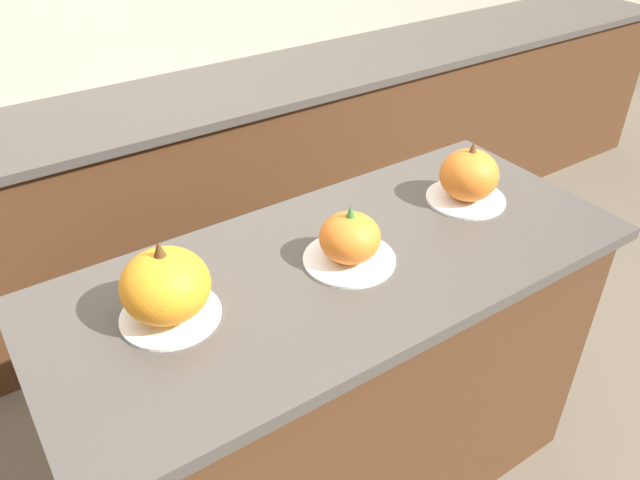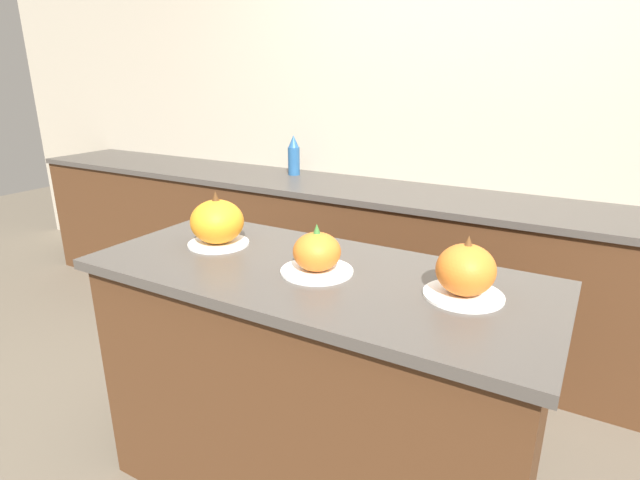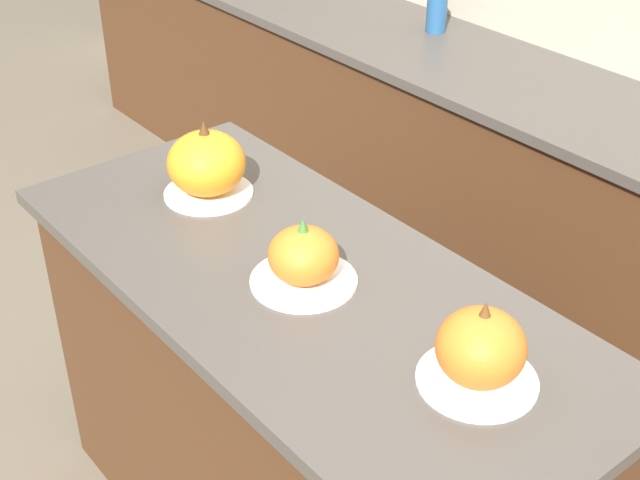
# 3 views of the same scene
# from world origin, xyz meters

# --- Properties ---
(kitchen_island) EXTENTS (1.53, 0.66, 0.91)m
(kitchen_island) POSITION_xyz_m (0.00, 0.00, 0.46)
(kitchen_island) COLOR #4C2D19
(kitchen_island) RESTS_ON ground_plane
(back_counter) EXTENTS (6.00, 0.60, 0.89)m
(back_counter) POSITION_xyz_m (0.00, 1.29, 0.45)
(back_counter) COLOR #4C2D19
(back_counter) RESTS_ON ground_plane
(pumpkin_cake_left) EXTENTS (0.23, 0.23, 0.20)m
(pumpkin_cake_left) POSITION_xyz_m (-0.44, 0.04, 1.00)
(pumpkin_cake_left) COLOR white
(pumpkin_cake_left) RESTS_ON kitchen_island
(pumpkin_cake_center) EXTENTS (0.23, 0.23, 0.16)m
(pumpkin_cake_center) POSITION_xyz_m (0.02, -0.01, 0.97)
(pumpkin_cake_center) COLOR white
(pumpkin_cake_center) RESTS_ON kitchen_island
(pumpkin_cake_right) EXTENTS (0.23, 0.23, 0.18)m
(pumpkin_cake_right) POSITION_xyz_m (0.48, 0.04, 0.99)
(pumpkin_cake_right) COLOR white
(pumpkin_cake_right) RESTS_ON kitchen_island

